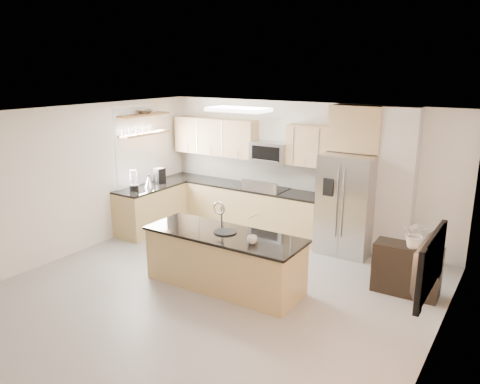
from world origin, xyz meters
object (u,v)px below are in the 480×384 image
Objects in this scene: microwave at (270,152)px; coffee_maker at (159,176)px; credenza at (407,270)px; platter at (225,232)px; range at (266,211)px; kettle at (149,182)px; cup at (252,240)px; bowl at (145,111)px; refrigerator at (347,204)px; island at (224,259)px; blender at (134,182)px; television at (419,262)px; flower_vase at (417,227)px.

microwave is 2.34m from coffee_maker.
platter reaches higher than credenza.
range is 2.39m from kettle.
credenza is (2.98, -1.11, -0.10)m from range.
kettle is at bearing 178.78° from credenza.
kettle is at bearing -147.89° from microwave.
cup is 3.47m from kettle.
bowl reaches higher than credenza.
coffee_maker is (-0.07, 0.39, 0.03)m from kettle.
refrigerator is 1.77m from credenza.
coffee_maker is at bearing 149.02° from island.
coffee_maker is (-2.71, 1.56, 0.21)m from platter.
blender is (-2.08, -1.62, -0.53)m from microwave.
range is 1.06× the size of television.
flower_vase is at bearing 0.08° from kettle.
television is at bearing -15.49° from island.
coffee_maker is (-3.27, 1.72, 0.17)m from cup.
island is 3.14m from television.
range is 3.32m from flower_vase.
island is at bearing -75.41° from range.
kettle is at bearing -163.37° from refrigerator.
range is 2.78× the size of bowl.
flower_vase reaches higher than range.
platter is (0.00, 0.03, 0.43)m from island.
cup is 0.34× the size of blender.
cup is (-1.80, -1.36, 0.53)m from credenza.
credenza is 0.68m from flower_vase.
microwave is at bearing 32.11° from kettle.
refrigerator is 2.92× the size of flower_vase.
platter is 0.82× the size of bowl.
range is at bearing -90.00° from microwave.
flower_vase is (3.06, -1.26, -0.58)m from microwave.
microwave is 1.85× the size of bowl.
blender reaches higher than coffee_maker.
flower_vase reaches higher than platter.
television reaches higher than cup.
cup is 0.13× the size of television.
cup is 2.32m from flower_vase.
platter is 0.55× the size of flower_vase.
refrigerator is at bearing 12.72° from bowl.
television reaches higher than platter.
island is 2.80m from flower_vase.
television is at bearing -15.49° from platter.
kettle is (0.05, 0.35, -0.06)m from blender.
refrigerator reaches higher than range.
television reaches higher than blender.
refrigerator reaches higher than platter.
credenza is 3.02× the size of coffee_maker.
range is 3.18m from credenza.
blender is 0.74m from coffee_maker.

